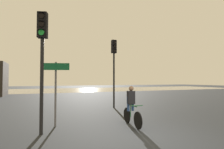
# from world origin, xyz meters

# --- Properties ---
(ground_plane) EXTENTS (120.00, 120.00, 0.00)m
(ground_plane) POSITION_xyz_m (0.00, 0.00, 0.00)
(ground_plane) COLOR black
(water_strip) EXTENTS (80.00, 16.00, 0.01)m
(water_strip) POSITION_xyz_m (0.00, 30.49, 0.00)
(water_strip) COLOR gray
(water_strip) RESTS_ON ground
(traffic_light_near_left) EXTENTS (0.38, 0.40, 4.23)m
(traffic_light_near_left) POSITION_xyz_m (-3.33, 2.09, 2.95)
(traffic_light_near_left) COLOR black
(traffic_light_near_left) RESTS_ON ground
(traffic_light_center) EXTENTS (0.35, 0.37, 4.63)m
(traffic_light_center) POSITION_xyz_m (1.29, 6.57, 3.21)
(traffic_light_center) COLOR black
(traffic_light_center) RESTS_ON ground
(direction_sign_post) EXTENTS (1.06, 0.36, 2.60)m
(direction_sign_post) POSITION_xyz_m (-2.80, 2.98, 1.70)
(direction_sign_post) COLOR slate
(direction_sign_post) RESTS_ON ground
(cyclist) EXTENTS (0.46, 1.71, 1.62)m
(cyclist) POSITION_xyz_m (0.13, 1.99, 0.82)
(cyclist) COLOR black
(cyclist) RESTS_ON ground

